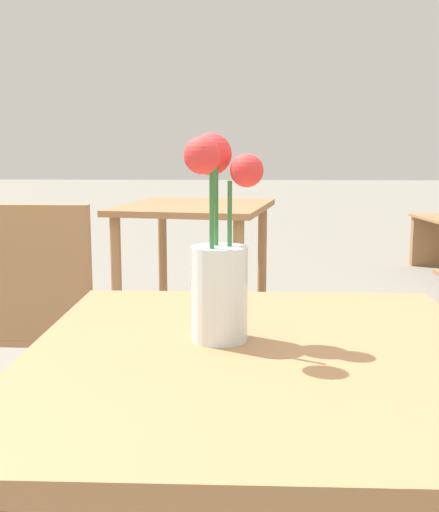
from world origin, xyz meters
name	(u,v)px	position (x,y,z in m)	size (l,w,h in m)	color
table_front	(260,424)	(0.00, 0.00, 0.59)	(0.70, 0.79, 0.71)	#9E7047
flower_vase	(219,263)	(-0.06, 0.05, 0.83)	(0.12, 0.14, 0.32)	silver
table_back	(196,227)	(-0.28, 2.35, 0.61)	(0.84, 0.97, 0.73)	#9E7047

